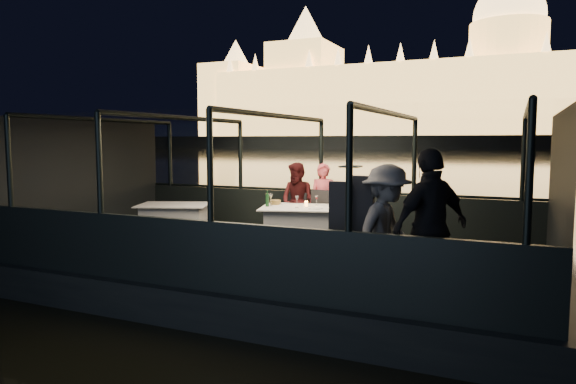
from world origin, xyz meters
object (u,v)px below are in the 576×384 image
at_px(chair_port_left, 293,217).
at_px(coat_stand, 350,223).
at_px(person_man_maroon, 298,201).
at_px(wine_bottle, 267,198).
at_px(dining_table_aft, 174,220).
at_px(chair_port_right, 319,222).
at_px(dining_table_central, 303,229).
at_px(person_woman_coral, 324,202).
at_px(passenger_stripe, 386,229).
at_px(passenger_dark, 431,232).

height_order(chair_port_left, coat_stand, coat_stand).
height_order(person_man_maroon, wine_bottle, person_man_maroon).
bearing_deg(chair_port_left, wine_bottle, -98.76).
relative_size(dining_table_aft, person_man_maroon, 0.88).
xyz_separation_m(dining_table_aft, chair_port_right, (2.73, 0.60, 0.06)).
bearing_deg(dining_table_central, wine_bottle, -162.23).
distance_m(person_woman_coral, passenger_stripe, 3.56).
bearing_deg(passenger_dark, dining_table_aft, -73.59).
distance_m(dining_table_aft, person_woman_coral, 2.89).
relative_size(chair_port_right, passenger_dark, 0.54).
xyz_separation_m(chair_port_left, person_woman_coral, (0.58, 0.13, 0.30)).
relative_size(person_man_maroon, passenger_stripe, 0.91).
distance_m(dining_table_central, wine_bottle, 0.82).
distance_m(dining_table_aft, coat_stand, 4.61).
height_order(dining_table_aft, person_woman_coral, person_woman_coral).
height_order(dining_table_central, chair_port_left, chair_port_left).
distance_m(person_man_maroon, passenger_stripe, 3.86).
bearing_deg(coat_stand, chair_port_right, 117.92).
bearing_deg(person_woman_coral, passenger_stripe, -69.20).
xyz_separation_m(chair_port_right, wine_bottle, (-0.71, -0.65, 0.47)).
bearing_deg(coat_stand, wine_bottle, 136.93).
bearing_deg(dining_table_aft, chair_port_right, 12.32).
height_order(chair_port_left, person_man_maroon, person_man_maroon).
xyz_separation_m(chair_port_left, person_man_maroon, (0.06, 0.12, 0.30)).
bearing_deg(person_woman_coral, chair_port_right, -93.00).
bearing_deg(passenger_stripe, dining_table_aft, 80.80).
bearing_deg(wine_bottle, dining_table_aft, 178.47).
relative_size(passenger_stripe, wine_bottle, 5.79).
height_order(dining_table_aft, chair_port_right, chair_port_right).
distance_m(passenger_dark, wine_bottle, 3.63).
height_order(passenger_dark, wine_bottle, passenger_dark).
bearing_deg(person_man_maroon, passenger_dark, -34.92).
relative_size(person_woman_coral, person_man_maroon, 1.00).
distance_m(chair_port_right, coat_stand, 2.99).
bearing_deg(dining_table_aft, dining_table_central, 3.02).
relative_size(dining_table_aft, wine_bottle, 4.67).
xyz_separation_m(dining_table_central, dining_table_aft, (-2.62, -0.14, 0.00)).
height_order(coat_stand, passenger_dark, passenger_dark).
relative_size(passenger_dark, wine_bottle, 6.48).
height_order(dining_table_central, passenger_dark, passenger_dark).
bearing_deg(chair_port_left, person_woman_coral, 7.44).
bearing_deg(wine_bottle, passenger_stripe, -37.19).
distance_m(coat_stand, passenger_dark, 0.97).
xyz_separation_m(chair_port_right, coat_stand, (1.38, -2.61, 0.45)).
xyz_separation_m(dining_table_central, chair_port_right, (0.11, 0.46, 0.06)).
bearing_deg(dining_table_central, chair_port_left, 124.59).
height_order(dining_table_central, person_woman_coral, person_woman_coral).
relative_size(dining_table_central, person_man_maroon, 0.97).
xyz_separation_m(dining_table_central, person_woman_coral, (0.05, 0.90, 0.36)).
distance_m(chair_port_right, passenger_dark, 3.53).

